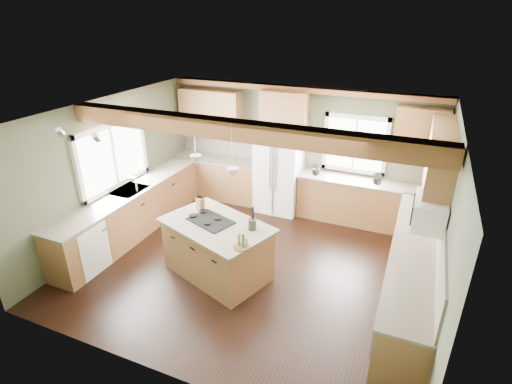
% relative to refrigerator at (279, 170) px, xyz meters
% --- Properties ---
extents(floor, '(5.60, 5.60, 0.00)m').
position_rel_refrigerator_xyz_m(floor, '(0.30, -2.12, -0.90)').
color(floor, black).
rests_on(floor, ground).
extents(ceiling, '(5.60, 5.60, 0.00)m').
position_rel_refrigerator_xyz_m(ceiling, '(0.30, -2.12, 1.70)').
color(ceiling, silver).
rests_on(ceiling, wall_back).
extents(wall_back, '(5.60, 0.00, 5.60)m').
position_rel_refrigerator_xyz_m(wall_back, '(0.30, 0.38, 0.40)').
color(wall_back, '#4A5039').
rests_on(wall_back, ground).
extents(wall_left, '(0.00, 5.00, 5.00)m').
position_rel_refrigerator_xyz_m(wall_left, '(-2.50, -2.12, 0.40)').
color(wall_left, '#4A5039').
rests_on(wall_left, ground).
extents(wall_right, '(0.00, 5.00, 5.00)m').
position_rel_refrigerator_xyz_m(wall_right, '(3.10, -2.12, 0.40)').
color(wall_right, '#4A5039').
rests_on(wall_right, ground).
extents(ceiling_beam, '(5.55, 0.26, 0.26)m').
position_rel_refrigerator_xyz_m(ceiling_beam, '(0.30, -2.58, 1.57)').
color(ceiling_beam, brown).
rests_on(ceiling_beam, ceiling).
extents(soffit_trim, '(5.55, 0.20, 0.10)m').
position_rel_refrigerator_xyz_m(soffit_trim, '(0.30, 0.28, 1.64)').
color(soffit_trim, brown).
rests_on(soffit_trim, ceiling).
extents(backsplash_back, '(5.58, 0.03, 0.58)m').
position_rel_refrigerator_xyz_m(backsplash_back, '(0.30, 0.36, 0.31)').
color(backsplash_back, brown).
rests_on(backsplash_back, wall_back).
extents(backsplash_right, '(0.03, 3.70, 0.58)m').
position_rel_refrigerator_xyz_m(backsplash_right, '(3.08, -2.07, 0.31)').
color(backsplash_right, brown).
rests_on(backsplash_right, wall_right).
extents(base_cab_back_left, '(2.02, 0.60, 0.88)m').
position_rel_refrigerator_xyz_m(base_cab_back_left, '(-1.49, 0.08, -0.46)').
color(base_cab_back_left, brown).
rests_on(base_cab_back_left, floor).
extents(counter_back_left, '(2.06, 0.64, 0.04)m').
position_rel_refrigerator_xyz_m(counter_back_left, '(-1.49, 0.08, 0.00)').
color(counter_back_left, '#473F34').
rests_on(counter_back_left, base_cab_back_left).
extents(base_cab_back_right, '(2.62, 0.60, 0.88)m').
position_rel_refrigerator_xyz_m(base_cab_back_right, '(1.79, 0.08, -0.46)').
color(base_cab_back_right, brown).
rests_on(base_cab_back_right, floor).
extents(counter_back_right, '(2.66, 0.64, 0.04)m').
position_rel_refrigerator_xyz_m(counter_back_right, '(1.79, 0.08, 0.00)').
color(counter_back_right, '#473F34').
rests_on(counter_back_right, base_cab_back_right).
extents(base_cab_left, '(0.60, 3.70, 0.88)m').
position_rel_refrigerator_xyz_m(base_cab_left, '(-2.20, -2.07, -0.46)').
color(base_cab_left, brown).
rests_on(base_cab_left, floor).
extents(counter_left, '(0.64, 3.74, 0.04)m').
position_rel_refrigerator_xyz_m(counter_left, '(-2.20, -2.07, 0.00)').
color(counter_left, '#473F34').
rests_on(counter_left, base_cab_left).
extents(base_cab_right, '(0.60, 3.70, 0.88)m').
position_rel_refrigerator_xyz_m(base_cab_right, '(2.80, -2.07, -0.46)').
color(base_cab_right, brown).
rests_on(base_cab_right, floor).
extents(counter_right, '(0.64, 3.74, 0.04)m').
position_rel_refrigerator_xyz_m(counter_right, '(2.80, -2.07, 0.00)').
color(counter_right, '#473F34').
rests_on(counter_right, base_cab_right).
extents(upper_cab_back_left, '(1.40, 0.35, 0.90)m').
position_rel_refrigerator_xyz_m(upper_cab_back_left, '(-1.69, 0.21, 1.05)').
color(upper_cab_back_left, brown).
rests_on(upper_cab_back_left, wall_back).
extents(upper_cab_over_fridge, '(0.96, 0.35, 0.70)m').
position_rel_refrigerator_xyz_m(upper_cab_over_fridge, '(-0.00, 0.21, 1.25)').
color(upper_cab_over_fridge, brown).
rests_on(upper_cab_over_fridge, wall_back).
extents(upper_cab_right, '(0.35, 2.20, 0.90)m').
position_rel_refrigerator_xyz_m(upper_cab_right, '(2.92, -1.22, 1.05)').
color(upper_cab_right, brown).
rests_on(upper_cab_right, wall_right).
extents(upper_cab_back_corner, '(0.90, 0.35, 0.90)m').
position_rel_refrigerator_xyz_m(upper_cab_back_corner, '(2.60, 0.21, 1.05)').
color(upper_cab_back_corner, brown).
rests_on(upper_cab_back_corner, wall_back).
extents(window_left, '(0.04, 1.60, 1.05)m').
position_rel_refrigerator_xyz_m(window_left, '(-2.48, -2.07, 0.65)').
color(window_left, white).
rests_on(window_left, wall_left).
extents(window_back, '(1.10, 0.04, 1.00)m').
position_rel_refrigerator_xyz_m(window_back, '(1.45, 0.36, 0.65)').
color(window_back, white).
rests_on(window_back, wall_back).
extents(sink, '(0.50, 0.65, 0.03)m').
position_rel_refrigerator_xyz_m(sink, '(-2.20, -2.07, 0.01)').
color(sink, '#262628').
rests_on(sink, counter_left).
extents(faucet, '(0.02, 0.02, 0.28)m').
position_rel_refrigerator_xyz_m(faucet, '(-2.02, -2.07, 0.15)').
color(faucet, '#B2B2B7').
rests_on(faucet, sink).
extents(dishwasher, '(0.60, 0.60, 0.84)m').
position_rel_refrigerator_xyz_m(dishwasher, '(-2.19, -3.37, -0.47)').
color(dishwasher, white).
rests_on(dishwasher, floor).
extents(oven, '(0.60, 0.72, 0.84)m').
position_rel_refrigerator_xyz_m(oven, '(2.79, -3.37, -0.47)').
color(oven, white).
rests_on(oven, floor).
extents(microwave, '(0.40, 0.70, 0.38)m').
position_rel_refrigerator_xyz_m(microwave, '(2.88, -2.17, 0.65)').
color(microwave, white).
rests_on(microwave, wall_right).
extents(pendant_left, '(0.18, 0.18, 0.16)m').
position_rel_refrigerator_xyz_m(pendant_left, '(-0.48, -2.45, 0.98)').
color(pendant_left, '#B2B2B7').
rests_on(pendant_left, ceiling).
extents(pendant_right, '(0.18, 0.18, 0.16)m').
position_rel_refrigerator_xyz_m(pendant_right, '(0.28, -2.72, 0.98)').
color(pendant_right, '#B2B2B7').
rests_on(pendant_right, ceiling).
extents(refrigerator, '(0.90, 0.74, 1.80)m').
position_rel_refrigerator_xyz_m(refrigerator, '(0.00, 0.00, 0.00)').
color(refrigerator, white).
rests_on(refrigerator, floor).
extents(island, '(1.83, 1.46, 0.88)m').
position_rel_refrigerator_xyz_m(island, '(-0.10, -2.58, -0.46)').
color(island, brown).
rests_on(island, floor).
extents(island_top, '(1.97, 1.59, 0.04)m').
position_rel_refrigerator_xyz_m(island_top, '(-0.10, -2.58, 0.00)').
color(island_top, '#473F34').
rests_on(island_top, island).
extents(cooktop, '(0.81, 0.67, 0.02)m').
position_rel_refrigerator_xyz_m(cooktop, '(-0.23, -2.54, 0.03)').
color(cooktop, black).
rests_on(cooktop, island_top).
extents(knife_block, '(0.16, 0.14, 0.21)m').
position_rel_refrigerator_xyz_m(knife_block, '(-0.57, -2.26, 0.13)').
color(knife_block, brown).
rests_on(knife_block, island_top).
extents(utensil_crock, '(0.17, 0.17, 0.17)m').
position_rel_refrigerator_xyz_m(utensil_crock, '(0.48, -2.51, 0.11)').
color(utensil_crock, '#3A322E').
rests_on(utensil_crock, island_top).
extents(bottle_tray, '(0.33, 0.33, 0.22)m').
position_rel_refrigerator_xyz_m(bottle_tray, '(0.54, -3.03, 0.13)').
color(bottle_tray, '#5B331B').
rests_on(bottle_tray, island_top).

